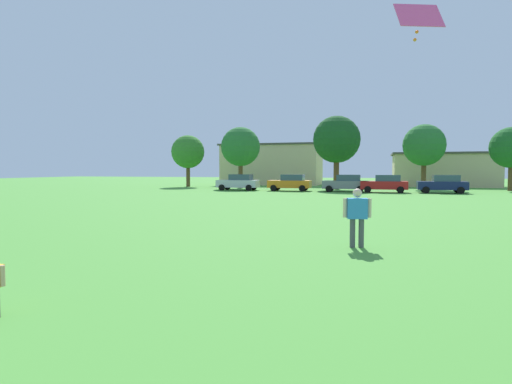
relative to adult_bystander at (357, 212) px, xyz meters
name	(u,v)px	position (x,y,z in m)	size (l,w,h in m)	color
ground_plane	(268,199)	(-7.19, 18.37, -1.00)	(160.00, 160.00, 0.00)	#4C9338
adult_bystander	(357,212)	(0.00, 0.00, 0.00)	(0.79, 0.41, 1.68)	#4C4C51
kite	(419,17)	(1.63, 1.00, 5.64)	(1.44, 1.01, 1.16)	#F24C8C
parked_car_silver_0	(239,182)	(-13.36, 30.21, -0.14)	(4.30, 2.02, 1.68)	silver
parked_car_orange_1	(290,183)	(-7.91, 30.49, -0.14)	(4.30, 2.02, 1.68)	orange
parked_car_gray_2	(346,183)	(-2.33, 30.25, -0.14)	(4.30, 2.02, 1.68)	slate
parked_car_red_3	(385,184)	(1.31, 29.94, -0.14)	(4.30, 2.02, 1.68)	red
parked_car_navy_4	(443,184)	(6.47, 30.36, -0.14)	(4.30, 2.02, 1.68)	#141E4C
tree_far_left	(188,152)	(-22.48, 37.57, 3.39)	(4.17, 4.17, 6.50)	brown
tree_left	(240,147)	(-14.89, 35.67, 3.83)	(4.59, 4.59, 7.15)	brown
tree_center	(337,140)	(-3.76, 35.77, 4.47)	(5.20, 5.20, 8.10)	brown
tree_right	(424,145)	(5.59, 38.53, 3.86)	(4.62, 4.62, 7.20)	brown
tree_far_right	(512,148)	(13.74, 36.71, 3.40)	(4.18, 4.18, 6.52)	brown
house_left	(272,164)	(-13.88, 47.57, 1.89)	(14.05, 7.69, 5.75)	beige
house_right	(443,170)	(8.81, 47.57, 1.17)	(12.73, 8.55, 4.31)	beige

